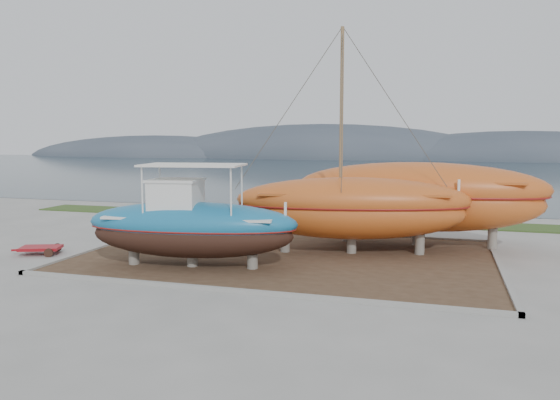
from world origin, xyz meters
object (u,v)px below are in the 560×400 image
(blue_caique, at_px, (191,216))
(red_trailer, at_px, (41,250))
(orange_bare_hull, at_px, (418,205))
(white_dinghy, at_px, (164,228))
(orange_sailboat, at_px, (353,142))

(blue_caique, bearing_deg, red_trailer, 169.57)
(orange_bare_hull, height_order, red_trailer, orange_bare_hull)
(blue_caique, xyz_separation_m, white_dinghy, (-3.84, 4.64, -1.45))
(blue_caique, height_order, white_dinghy, blue_caique)
(blue_caique, distance_m, orange_bare_hull, 11.40)
(orange_sailboat, height_order, red_trailer, orange_sailboat)
(orange_sailboat, xyz_separation_m, red_trailer, (-13.77, -4.15, -4.98))
(orange_bare_hull, bearing_deg, blue_caique, -139.62)
(orange_sailboat, bearing_deg, white_dinghy, 167.68)
(blue_caique, bearing_deg, white_dinghy, 121.68)
(orange_bare_hull, relative_size, red_trailer, 4.64)
(white_dinghy, distance_m, orange_sailboat, 10.73)
(orange_bare_hull, xyz_separation_m, red_trailer, (-16.56, -6.99, -1.87))
(orange_sailboat, distance_m, orange_bare_hull, 5.05)
(blue_caique, distance_m, orange_sailboat, 8.01)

